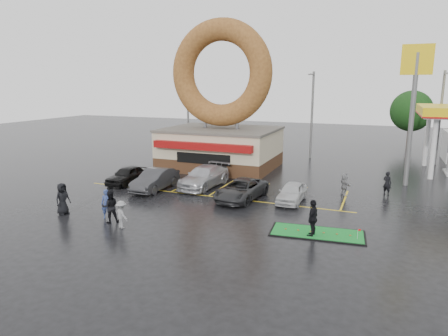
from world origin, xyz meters
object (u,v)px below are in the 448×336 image
at_px(car_dgrey, 155,180).
at_px(dumpster, 171,160).
at_px(person_blue, 107,204).
at_px(donut_shop, 221,120).
at_px(shell_sign, 414,89).
at_px(streetlight_right, 440,116).
at_px(car_grey, 241,190).
at_px(car_white, 292,192).
at_px(person_cameraman, 313,218).
at_px(putting_green, 317,233).
at_px(car_black, 127,175).
at_px(streetlight_left, 188,110).
at_px(car_silver, 204,177).
at_px(streetlight_mid, 312,113).

xyz_separation_m(car_dgrey, dumpster, (-3.13, 7.97, -0.12)).
bearing_deg(person_blue, donut_shop, 57.48).
height_order(shell_sign, streetlight_right, shell_sign).
height_order(car_grey, car_white, car_grey).
height_order(shell_sign, car_white, shell_sign).
distance_m(person_cameraman, putting_green, 1.09).
bearing_deg(streetlight_right, person_blue, -128.03).
height_order(streetlight_right, putting_green, streetlight_right).
xyz_separation_m(dumpster, putting_green, (15.80, -12.52, -0.61)).
distance_m(donut_shop, car_grey, 11.55).
relative_size(shell_sign, streetlight_right, 1.18).
bearing_deg(car_black, person_blue, -60.90).
xyz_separation_m(donut_shop, car_grey, (5.42, -9.47, -3.77)).
relative_size(streetlight_left, car_silver, 1.66).
bearing_deg(car_white, putting_green, -63.22).
height_order(streetlight_mid, streetlight_right, same).
bearing_deg(person_cameraman, car_white, -149.11).
bearing_deg(person_blue, streetlight_mid, 42.06).
relative_size(donut_shop, streetlight_left, 1.50).
xyz_separation_m(car_black, dumpster, (-0.09, 7.22, -0.04)).
bearing_deg(putting_green, car_black, 161.36).
bearing_deg(dumpster, car_grey, -31.39).
distance_m(donut_shop, putting_green, 18.54).
bearing_deg(car_dgrey, dumpster, 111.83).
distance_m(car_grey, dumpster, 12.73).
xyz_separation_m(car_black, person_cameraman, (15.51, -5.79, 0.29)).
height_order(car_white, person_cameraman, person_cameraman).
distance_m(person_blue, person_cameraman, 11.81).
xyz_separation_m(car_black, person_blue, (3.82, -7.38, 0.17)).
relative_size(streetlight_left, car_dgrey, 1.92).
xyz_separation_m(shell_sign, streetlight_right, (3.00, 9.92, -2.60)).
bearing_deg(person_blue, car_white, 7.72).
distance_m(streetlight_right, person_blue, 32.04).
distance_m(car_black, car_silver, 6.19).
distance_m(car_silver, person_cameraman, 11.93).
distance_m(car_silver, car_grey, 4.39).
height_order(streetlight_left, car_white, streetlight_left).
xyz_separation_m(donut_shop, person_cameraman, (11.11, -14.51, -3.47)).
bearing_deg(shell_sign, car_dgrey, -153.93).
distance_m(person_blue, dumpster, 15.12).
bearing_deg(streetlight_right, putting_green, -108.54).
bearing_deg(streetlight_left, dumpster, -73.50).
relative_size(shell_sign, car_black, 2.60).
bearing_deg(person_blue, streetlight_left, 75.12).
bearing_deg(car_dgrey, person_cameraman, -21.56).
bearing_deg(shell_sign, person_cameraman, -109.87).
bearing_deg(person_cameraman, car_grey, -122.91).
bearing_deg(car_black, dumpster, 92.50).
bearing_deg(car_silver, car_white, -6.34).
bearing_deg(car_white, car_dgrey, -175.05).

